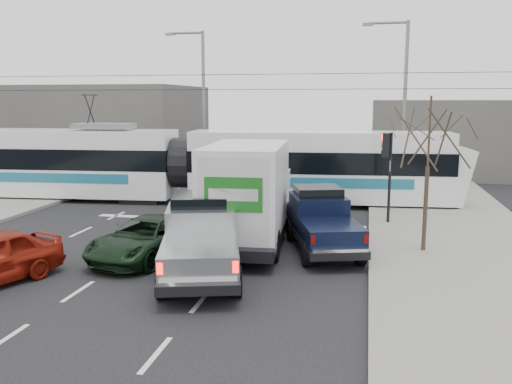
% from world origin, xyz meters
% --- Properties ---
extents(ground, '(120.00, 120.00, 0.00)m').
position_xyz_m(ground, '(0.00, 0.00, 0.00)').
color(ground, black).
rests_on(ground, ground).
extents(sidewalk_right, '(6.00, 60.00, 0.15)m').
position_xyz_m(sidewalk_right, '(9.00, 0.00, 0.07)').
color(sidewalk_right, gray).
rests_on(sidewalk_right, ground).
extents(rails, '(60.00, 1.60, 0.03)m').
position_xyz_m(rails, '(0.00, 10.00, 0.01)').
color(rails, '#33302D').
rests_on(rails, ground).
extents(building_left, '(14.00, 10.00, 6.00)m').
position_xyz_m(building_left, '(-14.00, 22.00, 3.00)').
color(building_left, '#605C57').
rests_on(building_left, ground).
extents(building_right, '(12.00, 10.00, 5.00)m').
position_xyz_m(building_right, '(12.00, 24.00, 2.50)').
color(building_right, '#605C57').
rests_on(building_right, ground).
extents(bare_tree, '(2.40, 2.40, 5.00)m').
position_xyz_m(bare_tree, '(7.60, 2.50, 3.79)').
color(bare_tree, '#47382B').
rests_on(bare_tree, ground).
extents(traffic_signal, '(0.44, 0.44, 3.60)m').
position_xyz_m(traffic_signal, '(6.47, 6.50, 2.74)').
color(traffic_signal, black).
rests_on(traffic_signal, ground).
extents(street_lamp_near, '(2.38, 0.25, 9.00)m').
position_xyz_m(street_lamp_near, '(7.31, 14.00, 5.11)').
color(street_lamp_near, slate).
rests_on(street_lamp_near, ground).
extents(street_lamp_far, '(2.38, 0.25, 9.00)m').
position_xyz_m(street_lamp_far, '(-4.19, 16.00, 5.11)').
color(street_lamp_far, slate).
rests_on(street_lamp_far, ground).
extents(catenary, '(60.00, 0.20, 7.00)m').
position_xyz_m(catenary, '(0.00, 10.00, 3.88)').
color(catenary, black).
rests_on(catenary, ground).
extents(tram, '(25.84, 4.71, 5.25)m').
position_xyz_m(tram, '(-3.29, 9.90, 1.86)').
color(tram, white).
rests_on(tram, ground).
extents(silver_pickup, '(3.59, 6.29, 2.17)m').
position_xyz_m(silver_pickup, '(0.97, -0.61, 1.08)').
color(silver_pickup, black).
rests_on(silver_pickup, ground).
extents(box_truck, '(2.91, 7.27, 3.56)m').
position_xyz_m(box_truck, '(1.72, 2.57, 1.76)').
color(box_truck, black).
rests_on(box_truck, ground).
extents(navy_pickup, '(3.12, 5.18, 2.06)m').
position_xyz_m(navy_pickup, '(4.25, 2.44, 1.01)').
color(navy_pickup, black).
rests_on(navy_pickup, ground).
extents(green_car, '(2.97, 4.96, 1.29)m').
position_xyz_m(green_car, '(-1.15, 0.33, 0.64)').
color(green_car, black).
rests_on(green_car, ground).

